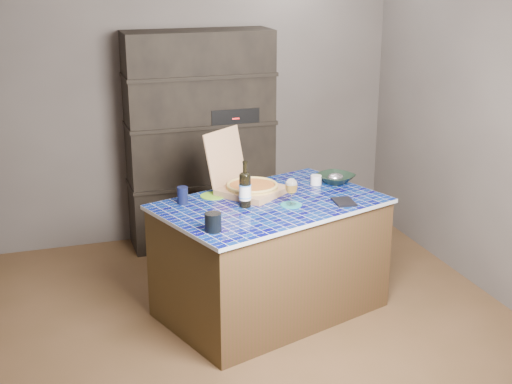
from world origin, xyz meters
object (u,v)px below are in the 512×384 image
object	(u,v)px
wine_glass	(291,187)
kitchen_island	(270,257)
mead_bottle	(245,189)
bowl	(335,178)
dvd_case	(344,202)
pizza_box	(249,185)

from	to	relation	value
wine_glass	kitchen_island	bearing A→B (deg)	134.47
mead_bottle	bowl	world-z (taller)	mead_bottle
kitchen_island	mead_bottle	xyz separation A→B (m)	(-0.19, -0.03, 0.52)
bowl	kitchen_island	bearing A→B (deg)	-155.64
mead_bottle	dvd_case	distance (m)	0.67
mead_bottle	dvd_case	size ratio (longest dim) A/B	1.72
kitchen_island	pizza_box	bearing A→B (deg)	91.08
dvd_case	bowl	world-z (taller)	bowl
wine_glass	dvd_case	xyz separation A→B (m)	(0.35, -0.06, -0.12)
dvd_case	bowl	distance (m)	0.45
mead_bottle	wine_glass	distance (m)	0.30
mead_bottle	dvd_case	bearing A→B (deg)	-11.35
pizza_box	dvd_case	xyz separation A→B (m)	(0.54, -0.39, -0.05)
kitchen_island	wine_glass	bearing A→B (deg)	-64.43
dvd_case	wine_glass	bearing A→B (deg)	176.26
mead_bottle	bowl	bearing A→B (deg)	21.07
pizza_box	bowl	xyz separation A→B (m)	(0.67, 0.04, -0.03)
kitchen_island	pizza_box	size ratio (longest dim) A/B	2.79
pizza_box	dvd_case	size ratio (longest dim) A/B	3.36
wine_glass	dvd_case	world-z (taller)	wine_glass
kitchen_island	pizza_box	distance (m)	0.52
dvd_case	bowl	size ratio (longest dim) A/B	0.70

